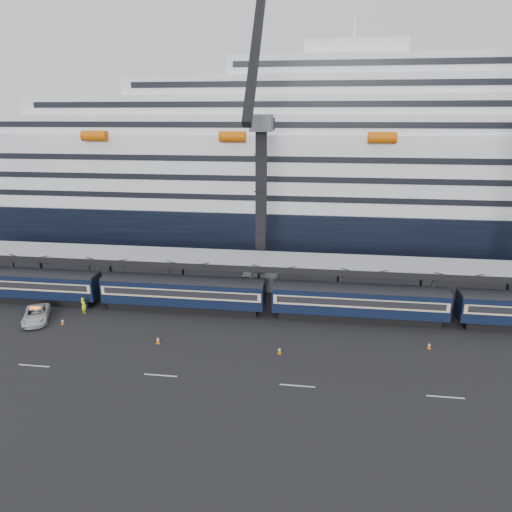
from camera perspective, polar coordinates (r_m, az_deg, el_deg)
name	(u,v)px	position (r m, az deg, el deg)	size (l,w,h in m)	color
ground	(457,373)	(45.49, 23.85, -13.18)	(260.00, 260.00, 0.00)	black
train	(390,303)	(52.28, 16.35, -5.66)	(133.05, 3.00, 4.05)	black
canopy	(429,267)	(55.85, 20.76, -1.29)	(130.00, 6.25, 5.53)	#929599
cruise_ship	(386,172)	(85.09, 15.96, 10.09)	(214.09, 28.84, 34.00)	black
crane_dark_near	(261,198)	(57.62, 0.60, 7.23)	(4.50, 17.75, 35.08)	#4E5256
pickup_truck	(36,315)	(56.41, -25.79, -6.63)	(2.51, 5.43, 1.51)	#B9BCC1
worker	(83,306)	(56.28, -20.76, -5.81)	(0.71, 0.46, 1.94)	#E5FF0D
traffic_cone_a	(62,321)	(54.60, -23.04, -7.51)	(0.35, 0.35, 0.69)	#DB5C06
traffic_cone_b	(158,340)	(47.39, -12.16, -10.21)	(0.39, 0.39, 0.78)	#DB5C06
traffic_cone_c	(279,350)	(44.62, 2.95, -11.67)	(0.37, 0.37, 0.74)	#DB5C06
traffic_cone_d	(429,345)	(48.53, 20.83, -10.38)	(0.35, 0.35, 0.69)	#DB5C06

